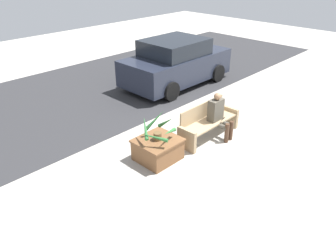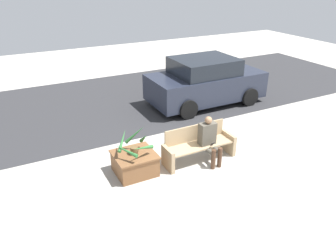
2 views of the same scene
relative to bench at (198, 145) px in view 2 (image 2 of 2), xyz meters
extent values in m
plane|color=#ADA89E|center=(0.11, -1.00, -0.40)|extent=(30.00, 30.00, 0.00)
cube|color=#2D2D30|center=(0.11, 4.66, -0.39)|extent=(20.00, 6.00, 0.01)
cube|color=tan|center=(-0.85, -0.06, -0.13)|extent=(0.09, 0.53, 0.53)
cube|color=tan|center=(0.85, -0.06, -0.13)|extent=(0.09, 0.53, 0.53)
cube|color=tan|center=(0.00, -0.06, 0.01)|extent=(1.62, 0.49, 0.04)
cube|color=tan|center=(0.00, 0.19, 0.24)|extent=(1.62, 0.04, 0.41)
cube|color=#4C473D|center=(0.17, -0.10, 0.30)|extent=(0.40, 0.22, 0.54)
sphere|color=#8C6647|center=(0.17, -0.12, 0.66)|extent=(0.18, 0.18, 0.18)
cylinder|color=#4C473D|center=(0.08, -0.31, -0.02)|extent=(0.11, 0.43, 0.11)
cylinder|color=#4C473D|center=(0.26, -0.31, -0.02)|extent=(0.11, 0.43, 0.11)
cylinder|color=#472D1E|center=(0.08, -0.53, -0.15)|extent=(0.10, 0.10, 0.49)
cylinder|color=#472D1E|center=(0.26, -0.53, -0.15)|extent=(0.10, 0.10, 0.49)
cube|color=black|center=(0.17, -0.33, 0.13)|extent=(0.07, 0.09, 0.12)
cube|color=brown|center=(-1.59, 0.14, -0.15)|extent=(0.87, 0.81, 0.49)
cube|color=brown|center=(-1.59, 0.14, 0.08)|extent=(0.92, 0.86, 0.04)
cylinder|color=brown|center=(-1.59, 0.14, 0.18)|extent=(0.18, 0.18, 0.17)
cone|color=#2D6B33|center=(-1.36, 0.11, 0.45)|extent=(0.15, 0.52, 0.43)
cone|color=#2D6B33|center=(-1.49, 0.32, 0.47)|extent=(0.46, 0.31, 0.47)
cone|color=#2D6B33|center=(-1.80, 0.29, 0.41)|extent=(0.40, 0.50, 0.36)
cone|color=#2D6B33|center=(-1.84, -0.01, 0.32)|extent=(0.39, 0.55, 0.19)
cone|color=#2D6B33|center=(-1.49, -0.12, 0.35)|extent=(0.58, 0.29, 0.25)
cube|color=#232838|center=(2.22, 3.10, 0.23)|extent=(3.89, 1.80, 0.86)
cube|color=black|center=(2.13, 3.10, 0.92)|extent=(2.02, 1.66, 0.53)
cylinder|color=black|center=(3.43, 2.20, -0.09)|extent=(0.61, 0.18, 0.61)
cylinder|color=black|center=(3.43, 4.00, -0.09)|extent=(0.61, 0.18, 0.61)
cylinder|color=black|center=(1.02, 2.20, -0.09)|extent=(0.61, 0.18, 0.61)
cylinder|color=black|center=(1.02, 4.00, -0.09)|extent=(0.61, 0.18, 0.61)
camera|label=1|loc=(-5.87, -4.29, 3.66)|focal=35.00mm
camera|label=2|loc=(-3.82, -5.80, 3.78)|focal=35.00mm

